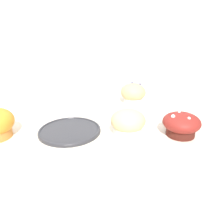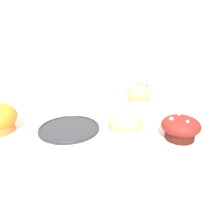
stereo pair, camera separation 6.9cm
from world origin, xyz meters
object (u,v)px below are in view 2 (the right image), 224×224
Objects in this scene: muffin_back_left at (125,124)px; muffin_back_right at (139,94)px; serving_plate at (69,128)px; muffin_front_left at (181,127)px.

muffin_back_left is 0.98× the size of muffin_back_right.
muffin_back_right is 0.34m from serving_plate.
muffin_front_left is (0.14, -0.06, -0.01)m from muffin_back_left.
muffin_back_left is 0.92× the size of muffin_front_left.
muffin_back_right is 0.94× the size of muffin_front_left.
muffin_back_left is 0.18m from serving_plate.
muffin_front_left reaches higher than serving_plate.
muffin_back_right is 0.55× the size of serving_plate.
muffin_back_right reaches higher than muffin_front_left.
muffin_back_left is 0.15m from muffin_front_left.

